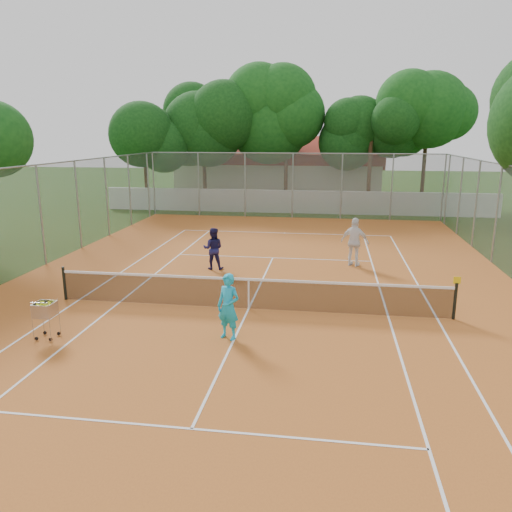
# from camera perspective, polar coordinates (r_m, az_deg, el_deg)

# --- Properties ---
(ground) EXTENTS (120.00, 120.00, 0.00)m
(ground) POSITION_cam_1_polar(r_m,az_deg,el_deg) (15.20, -0.83, -6.11)
(ground) COLOR #1D3C10
(ground) RESTS_ON ground
(court_pad) EXTENTS (18.00, 34.00, 0.02)m
(court_pad) POSITION_cam_1_polar(r_m,az_deg,el_deg) (15.20, -0.83, -6.07)
(court_pad) COLOR #B56023
(court_pad) RESTS_ON ground
(court_lines) EXTENTS (10.98, 23.78, 0.01)m
(court_lines) POSITION_cam_1_polar(r_m,az_deg,el_deg) (15.20, -0.83, -6.03)
(court_lines) COLOR white
(court_lines) RESTS_ON court_pad
(tennis_net) EXTENTS (11.88, 0.10, 0.98)m
(tennis_net) POSITION_cam_1_polar(r_m,az_deg,el_deg) (15.04, -0.84, -4.28)
(tennis_net) COLOR black
(tennis_net) RESTS_ON court_pad
(perimeter_fence) EXTENTS (18.00, 34.00, 4.00)m
(perimeter_fence) POSITION_cam_1_polar(r_m,az_deg,el_deg) (14.64, -0.86, 1.27)
(perimeter_fence) COLOR slate
(perimeter_fence) RESTS_ON ground
(boundary_wall) EXTENTS (26.00, 0.30, 1.50)m
(boundary_wall) POSITION_cam_1_polar(r_m,az_deg,el_deg) (33.48, 4.43, 6.20)
(boundary_wall) COLOR white
(boundary_wall) RESTS_ON ground
(clubhouse) EXTENTS (16.40, 9.00, 4.40)m
(clubhouse) POSITION_cam_1_polar(r_m,az_deg,el_deg) (43.42, 2.76, 9.90)
(clubhouse) COLOR beige
(clubhouse) RESTS_ON ground
(tropical_trees) EXTENTS (29.00, 19.00, 10.00)m
(tropical_trees) POSITION_cam_1_polar(r_m,az_deg,el_deg) (36.17, 4.91, 13.52)
(tropical_trees) COLOR black
(tropical_trees) RESTS_ON ground
(player_near) EXTENTS (0.74, 0.62, 1.73)m
(player_near) POSITION_cam_1_polar(r_m,az_deg,el_deg) (12.82, -3.18, -5.80)
(player_near) COLOR #19ABD7
(player_near) RESTS_ON court_pad
(player_far_left) EXTENTS (0.84, 0.68, 1.63)m
(player_far_left) POSITION_cam_1_polar(r_m,az_deg,el_deg) (19.42, -4.92, 0.85)
(player_far_left) COLOR #1A184A
(player_far_left) RESTS_ON court_pad
(player_far_right) EXTENTS (1.23, 0.85, 1.94)m
(player_far_right) POSITION_cam_1_polar(r_m,az_deg,el_deg) (20.18, 11.23, 1.58)
(player_far_right) COLOR white
(player_far_right) RESTS_ON court_pad
(ball_hopper) EXTENTS (0.58, 0.58, 1.06)m
(ball_hopper) POSITION_cam_1_polar(r_m,az_deg,el_deg) (14.01, -22.88, -6.64)
(ball_hopper) COLOR #B3B3BA
(ball_hopper) RESTS_ON court_pad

